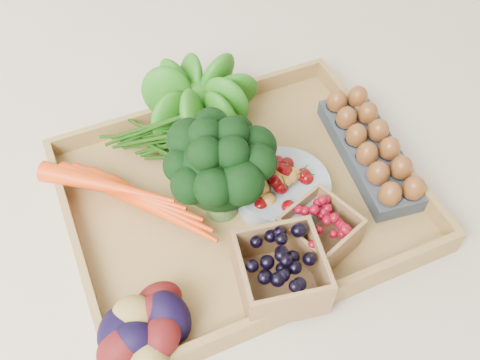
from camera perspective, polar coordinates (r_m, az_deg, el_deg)
name	(u,v)px	position (r m, az deg, el deg)	size (l,w,h in m)	color
ground	(240,202)	(0.90, 0.00, -2.35)	(4.00, 4.00, 0.00)	beige
tray	(240,199)	(0.90, 0.00, -2.07)	(0.55, 0.45, 0.01)	#A27E44
carrots	(137,197)	(0.87, -10.96, -1.76)	(0.23, 0.17, 0.06)	#F23E0B
lettuce	(199,92)	(0.96, -4.45, 9.31)	(0.13, 0.13, 0.13)	#164E0C
broccoli	(221,184)	(0.82, -2.06, -0.46)	(0.17, 0.17, 0.14)	black
cherry_bowl	(282,190)	(0.87, 4.51, -1.08)	(0.16, 0.16, 0.04)	#8C9EA5
egg_carton	(370,152)	(0.96, 13.67, 2.88)	(0.09, 0.26, 0.03)	#343B42
potatoes	(148,324)	(0.74, -9.80, -14.86)	(0.16, 0.16, 0.09)	#430A0B
punnet_blackberry	(280,272)	(0.77, 4.32, -9.77)	(0.12, 0.12, 0.08)	black
punnet_raspberry	(319,231)	(0.82, 8.44, -5.42)	(0.10, 0.10, 0.07)	maroon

